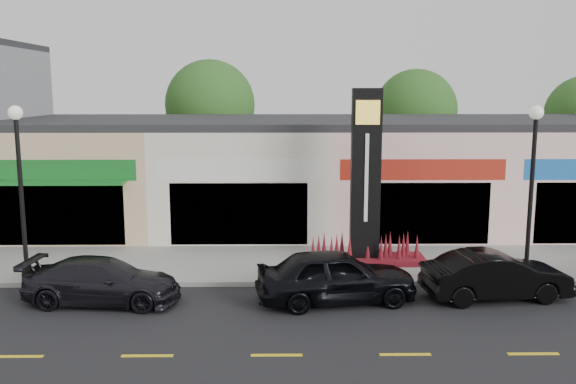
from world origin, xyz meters
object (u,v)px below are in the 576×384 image
Objects in this scene: lamp_west_near at (20,175)px; car_black_sedan at (336,276)px; car_black_conv at (496,276)px; pylon_sign at (365,202)px; lamp_east_near at (532,174)px; car_dark_sedan at (102,281)px.

car_black_sedan is (9.69, -1.91, -2.69)m from lamp_west_near.
lamp_west_near is 1.19× the size of car_black_sedan.
car_black_conv is at bearing -6.64° from lamp_west_near.
lamp_west_near is 10.24m from car_black_sedan.
lamp_west_near is 11.19m from pylon_sign.
lamp_east_near reaches higher than car_black_conv.
lamp_east_near is 1.22× the size of car_dark_sedan.
lamp_west_near and lamp_east_near have the same top height.
car_black_conv is (14.42, -1.68, -2.77)m from lamp_west_near.
car_dark_sedan is (-8.04, -3.59, -1.63)m from pylon_sign.
pylon_sign reaches higher than car_dark_sedan.
car_dark_sedan is at bearing -171.76° from lamp_east_near.
lamp_west_near is 4.51m from car_dark_sedan.
car_dark_sedan is at bearing -155.96° from pylon_sign.
car_dark_sedan is at bearing -32.56° from lamp_west_near.
pylon_sign is 1.41× the size of car_black_conv.
lamp_west_near is 16.00m from lamp_east_near.
lamp_west_near is 0.91× the size of pylon_sign.
lamp_west_near is 1.28× the size of car_black_conv.
car_dark_sedan is (-13.04, -1.89, -2.83)m from lamp_east_near.
lamp_east_near is 3.61m from car_black_conv.
car_black_conv is (11.46, 0.21, 0.05)m from car_dark_sedan.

